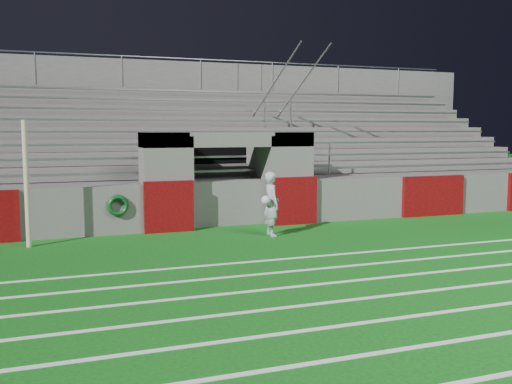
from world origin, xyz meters
name	(u,v)px	position (x,y,z in m)	size (l,w,h in m)	color
ground	(275,249)	(0.00, 0.00, 0.00)	(90.00, 90.00, 0.00)	#0E5512
field_post	(26,184)	(-5.20, 2.18, 1.44)	(0.11, 0.11, 2.89)	beige
field_markings	(408,317)	(0.00, -5.00, 0.01)	(28.00, 8.09, 0.01)	white
stadium_structure	(190,163)	(0.00, 7.97, 1.49)	(26.00, 8.48, 5.42)	#585553
goalkeeper_with_ball	(271,204)	(0.52, 1.55, 0.82)	(0.54, 0.60, 1.63)	#A9ADB3
hose_coil	(118,205)	(-3.10, 2.93, 0.77)	(0.55, 0.15, 0.55)	#0D451A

